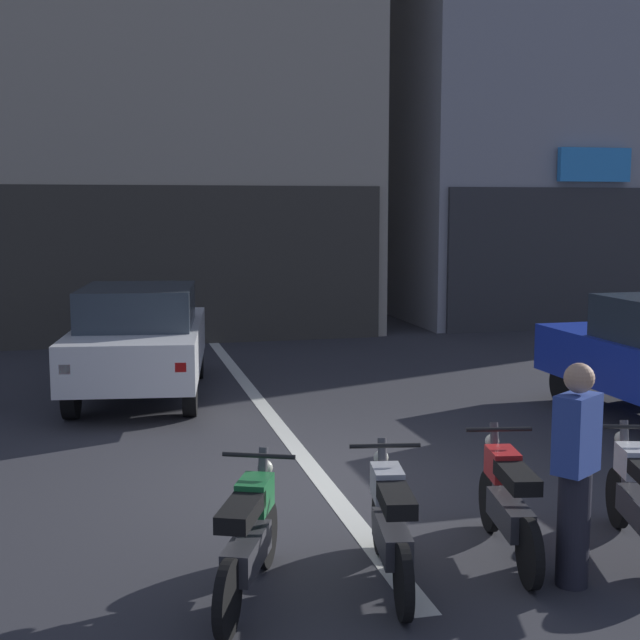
# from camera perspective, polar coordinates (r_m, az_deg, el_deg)

# --- Properties ---
(ground_plane) EXTENTS (120.00, 120.00, 0.00)m
(ground_plane) POSITION_cam_1_polar(r_m,az_deg,el_deg) (9.01, 0.21, -10.57)
(ground_plane) COLOR #333338
(lane_centre_line) EXTENTS (0.20, 18.00, 0.01)m
(lane_centre_line) POSITION_cam_1_polar(r_m,az_deg,el_deg) (14.74, -5.40, -3.48)
(lane_centre_line) COLOR silver
(lane_centre_line) RESTS_ON ground
(building_far_right) EXTENTS (10.11, 9.07, 13.76)m
(building_far_right) POSITION_cam_1_polar(r_m,az_deg,el_deg) (25.70, 15.16, 16.31)
(building_far_right) COLOR #9E9EA3
(building_far_right) RESTS_ON ground
(car_white_crossing_near) EXTENTS (2.30, 4.30, 1.64)m
(car_white_crossing_near) POSITION_cam_1_polar(r_m,az_deg,el_deg) (13.01, -11.68, -1.12)
(car_white_crossing_near) COLOR black
(car_white_crossing_near) RESTS_ON ground
(car_red_down_street) EXTENTS (1.95, 4.18, 1.64)m
(car_red_down_street) POSITION_cam_1_polar(r_m,az_deg,el_deg) (20.66, -3.16, 2.14)
(car_red_down_street) COLOR black
(car_red_down_street) RESTS_ON ground
(motorcycle_green_row_leftmost) EXTENTS (0.75, 1.57, 0.98)m
(motorcycle_green_row_leftmost) POSITION_cam_1_polar(r_m,az_deg,el_deg) (6.41, -4.66, -13.89)
(motorcycle_green_row_leftmost) COLOR black
(motorcycle_green_row_leftmost) RESTS_ON ground
(motorcycle_silver_row_left_mid) EXTENTS (0.55, 1.66, 0.98)m
(motorcycle_silver_row_left_mid) POSITION_cam_1_polar(r_m,az_deg,el_deg) (6.66, 4.63, -13.05)
(motorcycle_silver_row_left_mid) COLOR black
(motorcycle_silver_row_left_mid) RESTS_ON ground
(motorcycle_red_row_centre) EXTENTS (0.55, 1.66, 0.98)m
(motorcycle_red_row_centre) POSITION_cam_1_polar(r_m,az_deg,el_deg) (7.26, 12.18, -11.44)
(motorcycle_red_row_centre) COLOR black
(motorcycle_red_row_centre) RESTS_ON ground
(motorcycle_white_row_right_mid) EXTENTS (0.63, 1.62, 0.98)m
(motorcycle_white_row_right_mid) POSITION_cam_1_polar(r_m,az_deg,el_deg) (7.63, 20.12, -10.79)
(motorcycle_white_row_right_mid) COLOR black
(motorcycle_white_row_right_mid) RESTS_ON ground
(person_by_motorcycles) EXTENTS (0.42, 0.38, 1.67)m
(person_by_motorcycles) POSITION_cam_1_polar(r_m,az_deg,el_deg) (6.73, 16.32, -9.55)
(person_by_motorcycles) COLOR #23232D
(person_by_motorcycles) RESTS_ON ground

